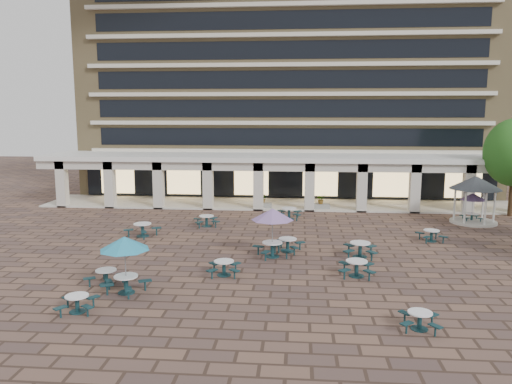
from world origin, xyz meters
TOP-DOWN VIEW (x-y plane):
  - ground at (0.00, 0.00)m, footprint 120.00×120.00m
  - apartment_building at (0.00, 25.47)m, footprint 40.00×15.50m
  - retail_arcade at (0.00, 14.80)m, footprint 42.00×6.60m
  - picnic_table_0 at (-7.79, -6.45)m, footprint 1.92×1.92m
  - picnic_table_1 at (-7.72, -9.72)m, footprint 1.79×1.79m
  - picnic_table_2 at (4.10, -4.21)m, footprint 1.92×1.92m
  - picnic_table_3 at (5.76, -10.21)m, footprint 1.68×1.68m
  - picnic_table_4 at (-6.48, -7.42)m, footprint 2.24×2.24m
  - picnic_table_5 at (-2.46, -4.62)m, footprint 1.77×1.77m
  - picnic_table_6 at (-0.24, -1.18)m, footprint 2.38×2.38m
  - picnic_table_7 at (4.67, -0.82)m, footprint 2.05×2.05m
  - picnic_table_8 at (-8.96, 2.80)m, footprint 2.37×2.37m
  - picnic_table_9 at (-5.31, 6.02)m, footprint 2.07×2.07m
  - picnic_table_10 at (0.60, -0.05)m, footprint 2.08×2.08m
  - picnic_table_11 at (14.00, 9.03)m, footprint 1.87×1.87m
  - picnic_table_12 at (0.51, 9.00)m, footprint 2.00×2.00m
  - picnic_table_13 at (9.57, 3.08)m, footprint 1.80×1.80m
  - gazebo at (14.05, 8.80)m, footprint 3.70×3.70m
  - planter_left at (-1.77, 12.90)m, footprint 1.50×0.83m
  - planter_right at (3.09, 12.90)m, footprint 1.50×0.82m

SIDE VIEW (x-z plane):
  - ground at x=0.00m, z-range 0.00..0.00m
  - picnic_table_3 at x=5.76m, z-range 0.07..0.75m
  - picnic_table_1 at x=-7.72m, z-range 0.07..0.78m
  - picnic_table_13 at x=9.57m, z-range 0.07..0.80m
  - picnic_table_0 at x=-7.79m, z-range 0.07..0.81m
  - picnic_table_5 at x=-2.46m, z-range 0.07..0.82m
  - picnic_table_9 at x=-5.31m, z-range 0.08..0.86m
  - picnic_table_10 at x=0.60m, z-range 0.08..0.87m
  - picnic_table_2 at x=4.10m, z-range 0.08..0.89m
  - picnic_table_7 at x=4.67m, z-range 0.08..0.93m
  - picnic_table_12 at x=0.51m, z-range 0.08..0.94m
  - picnic_table_8 at x=-8.96m, z-range 0.08..0.95m
  - planter_left at x=-1.77m, z-range -0.12..1.17m
  - planter_right at x=3.09m, z-range -0.10..1.21m
  - picnic_table_11 at x=14.00m, z-range 0.76..2.92m
  - picnic_table_4 at x=-6.48m, z-range 0.90..3.49m
  - picnic_table_6 at x=-0.24m, z-range 0.96..3.71m
  - gazebo at x=14.05m, z-range 0.87..4.32m
  - retail_arcade at x=0.00m, z-range 0.80..5.20m
  - apartment_building at x=0.00m, z-range 0.00..25.20m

